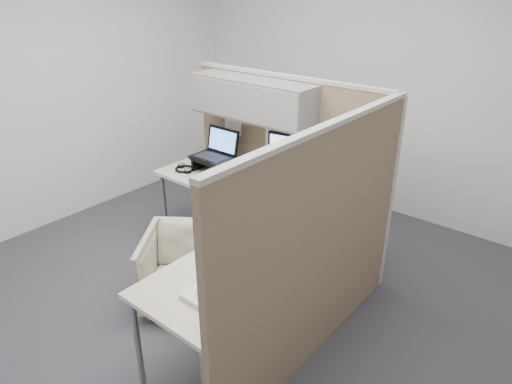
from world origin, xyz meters
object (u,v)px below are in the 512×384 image
Objects in this scene: desk at (248,217)px; monitor_left at (292,157)px; office_chair at (187,266)px; keyboard at (280,204)px.

monitor_left is at bearing 92.64° from desk.
monitor_left reaches higher than desk.
keyboard is (0.40, 0.65, 0.41)m from office_chair.
keyboard is (0.12, 0.25, 0.05)m from desk.
desk is at bearing -96.80° from monitor_left.
desk is 4.08× the size of keyboard.
monitor_left reaches higher than keyboard.
keyboard is at bearing 22.31° from office_chair.
keyboard is at bearing -77.13° from monitor_left.
desk is at bearing -119.92° from keyboard.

